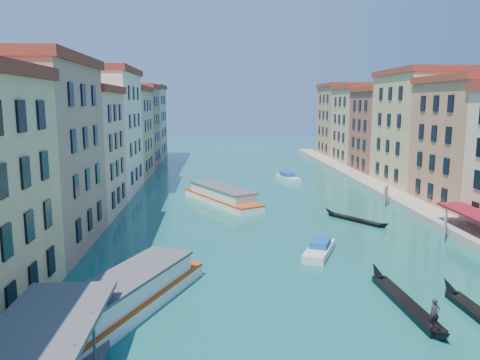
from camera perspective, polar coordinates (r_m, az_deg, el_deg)
name	(u,v)px	position (r m, az deg, el deg)	size (l,w,h in m)	color
left_bank_palazzos	(89,139)	(76.69, -17.88, 4.81)	(12.80, 128.40, 21.00)	beige
right_bank_palazzos	(438,137)	(83.27, 23.00, 4.88)	(12.80, 128.40, 21.00)	#9F4B40
quay	(387,193)	(81.20, 17.52, -1.50)	(4.00, 140.00, 1.00)	#A29482
vaporetto_near	(122,298)	(35.97, -14.16, -13.78)	(11.34, 18.36, 2.72)	white
vaporetto_far	(222,196)	(71.40, -2.25, -1.95)	(11.87, 17.58, 2.64)	white
gondola_fore	(405,300)	(38.57, 19.49, -13.67)	(1.65, 13.24, 2.64)	black
gondola_far	(354,219)	(62.89, 13.73, -4.59)	(6.83, 9.19, 1.51)	black
motorboat_mid	(319,249)	(48.65, 9.65, -8.29)	(4.69, 7.03, 1.40)	silver
motorboat_far	(288,178)	(92.92, 5.87, 0.30)	(4.13, 8.08, 1.60)	silver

